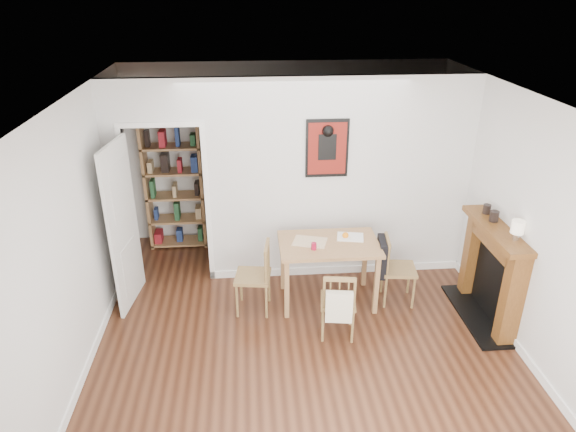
{
  "coord_description": "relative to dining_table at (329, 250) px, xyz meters",
  "views": [
    {
      "loc": [
        -0.55,
        -4.53,
        3.61
      ],
      "look_at": [
        -0.13,
        0.6,
        1.22
      ],
      "focal_mm": 32.0,
      "sensor_mm": 36.0,
      "label": 1
    }
  ],
  "objects": [
    {
      "name": "ground",
      "position": [
        -0.36,
        -0.72,
        -0.7
      ],
      "size": [
        5.2,
        5.2,
        0.0
      ],
      "primitive_type": "plane",
      "color": "#512D1A",
      "rests_on": "ground"
    },
    {
      "name": "room_shell",
      "position": [
        -0.26,
        0.62,
        0.6
      ],
      "size": [
        5.2,
        5.2,
        5.2
      ],
      "color": "silver",
      "rests_on": "ground"
    },
    {
      "name": "dining_table",
      "position": [
        0.0,
        0.0,
        0.0
      ],
      "size": [
        1.17,
        0.74,
        0.8
      ],
      "color": "#9F734A",
      "rests_on": "ground"
    },
    {
      "name": "chair_left",
      "position": [
        -0.9,
        -0.11,
        -0.26
      ],
      "size": [
        0.5,
        0.5,
        0.88
      ],
      "color": "olive",
      "rests_on": "ground"
    },
    {
      "name": "chair_right",
      "position": [
        0.83,
        -0.07,
        -0.26
      ],
      "size": [
        0.53,
        0.48,
        0.86
      ],
      "color": "olive",
      "rests_on": "ground"
    },
    {
      "name": "chair_front",
      "position": [
        0.01,
        -0.66,
        -0.28
      ],
      "size": [
        0.47,
        0.51,
        0.82
      ],
      "color": "olive",
      "rests_on": "ground"
    },
    {
      "name": "bookshelf",
      "position": [
        -1.96,
        1.65,
        0.25
      ],
      "size": [
        0.81,
        0.33,
        1.93
      ],
      "color": "#9F734A",
      "rests_on": "ground"
    },
    {
      "name": "fireplace",
      "position": [
        1.8,
        -0.47,
        -0.09
      ],
      "size": [
        0.45,
        1.25,
        1.16
      ],
      "color": "brown",
      "rests_on": "ground"
    },
    {
      "name": "red_glass",
      "position": [
        -0.2,
        -0.15,
        0.14
      ],
      "size": [
        0.06,
        0.06,
        0.08
      ],
      "primitive_type": "cylinder",
      "color": "maroon",
      "rests_on": "dining_table"
    },
    {
      "name": "orange_fruit",
      "position": [
        0.21,
        0.1,
        0.13
      ],
      "size": [
        0.08,
        0.08,
        0.08
      ],
      "primitive_type": "sphere",
      "color": "orange",
      "rests_on": "dining_table"
    },
    {
      "name": "placemat",
      "position": [
        -0.22,
        0.04,
        0.1
      ],
      "size": [
        0.45,
        0.39,
        0.0
      ],
      "primitive_type": "cube",
      "rotation": [
        0.0,
        0.0,
        -0.3
      ],
      "color": "beige",
      "rests_on": "dining_table"
    },
    {
      "name": "notebook",
      "position": [
        0.27,
        0.11,
        0.1
      ],
      "size": [
        0.35,
        0.28,
        0.02
      ],
      "primitive_type": "cube",
      "rotation": [
        0.0,
        0.0,
        -0.2
      ],
      "color": "white",
      "rests_on": "dining_table"
    },
    {
      "name": "mantel_lamp",
      "position": [
        1.81,
        -0.77,
        0.59
      ],
      "size": [
        0.14,
        0.14,
        0.21
      ],
      "color": "silver",
      "rests_on": "fireplace"
    },
    {
      "name": "ceramic_jar_a",
      "position": [
        1.78,
        -0.32,
        0.52
      ],
      "size": [
        0.1,
        0.1,
        0.12
      ],
      "primitive_type": "cylinder",
      "color": "black",
      "rests_on": "fireplace"
    },
    {
      "name": "ceramic_jar_b",
      "position": [
        1.79,
        -0.11,
        0.51
      ],
      "size": [
        0.09,
        0.09,
        0.11
      ],
      "primitive_type": "cylinder",
      "color": "black",
      "rests_on": "fireplace"
    }
  ]
}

